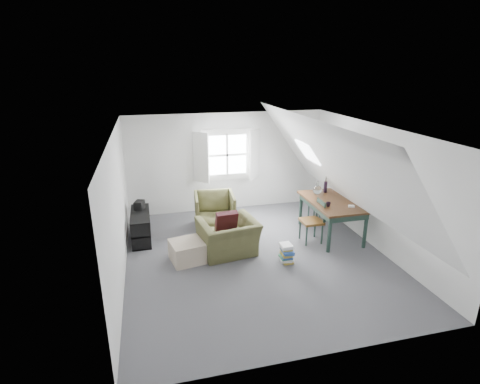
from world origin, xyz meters
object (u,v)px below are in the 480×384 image
object	(u,v)px
armchair_far	(215,227)
ottoman	(187,251)
media_shelf	(141,228)
dining_chair_near	(313,220)
dining_chair_far	(318,205)
magazine_stack	(287,253)
dining_table	(332,205)
armchair_near	(228,253)

from	to	relation	value
armchair_far	ottoman	distance (m)	1.65
ottoman	media_shelf	size ratio (longest dim) A/B	0.51
dining_chair_near	media_shelf	xyz separation A→B (m)	(-3.56, 0.97, -0.21)
ottoman	media_shelf	world-z (taller)	media_shelf
dining_chair_far	dining_chair_near	size ratio (longest dim) A/B	0.88
magazine_stack	ottoman	bearing A→B (deg)	164.56
magazine_stack	media_shelf	bearing A→B (deg)	147.99
ottoman	dining_chair_near	bearing A→B (deg)	4.31
media_shelf	magazine_stack	world-z (taller)	media_shelf
armchair_far	media_shelf	size ratio (longest dim) A/B	0.78
media_shelf	dining_chair_near	bearing A→B (deg)	-19.69
dining_table	ottoman	bearing A→B (deg)	-168.98
armchair_far	media_shelf	world-z (taller)	media_shelf
ottoman	dining_chair_near	world-z (taller)	dining_chair_near
armchair_near	ottoman	world-z (taller)	ottoman
media_shelf	dining_table	bearing A→B (deg)	-15.34
armchair_near	dining_chair_far	distance (m)	2.72
dining_chair_far	magazine_stack	size ratio (longest dim) A/B	2.21
armchair_near	magazine_stack	xyz separation A→B (m)	(1.01, -0.61, 0.18)
ottoman	media_shelf	bearing A→B (deg)	125.97
dining_table	magazine_stack	distance (m)	1.72
dining_chair_far	magazine_stack	world-z (taller)	dining_chair_far
dining_table	dining_chair_near	bearing A→B (deg)	-155.89
armchair_near	armchair_far	size ratio (longest dim) A/B	1.21
armchair_far	dining_table	size ratio (longest dim) A/B	0.56
armchair_far	ottoman	bearing A→B (deg)	-114.55
armchair_far	media_shelf	distance (m)	1.70
dining_chair_near	ottoman	bearing A→B (deg)	-74.72
armchair_near	ottoman	bearing A→B (deg)	-1.66
ottoman	dining_chair_far	world-z (taller)	dining_chair_far
armchair_near	dining_chair_far	size ratio (longest dim) A/B	1.36
armchair_near	dining_chair_near	distance (m)	1.93
dining_table	dining_chair_far	bearing A→B (deg)	88.53
dining_chair_near	magazine_stack	bearing A→B (deg)	-39.32
dining_chair_far	media_shelf	size ratio (longest dim) A/B	0.69
armchair_near	dining_chair_far	xyz separation A→B (m)	(2.46, 1.09, 0.42)
dining_chair_near	media_shelf	world-z (taller)	dining_chair_near
armchair_far	dining_chair_far	xyz separation A→B (m)	(2.48, -0.23, 0.42)
armchair_near	dining_table	size ratio (longest dim) A/B	0.67
armchair_far	dining_table	world-z (taller)	dining_table
dining_chair_near	armchair_far	bearing A→B (deg)	-111.84
armchair_far	dining_chair_near	xyz separation A→B (m)	(1.89, -1.22, 0.48)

